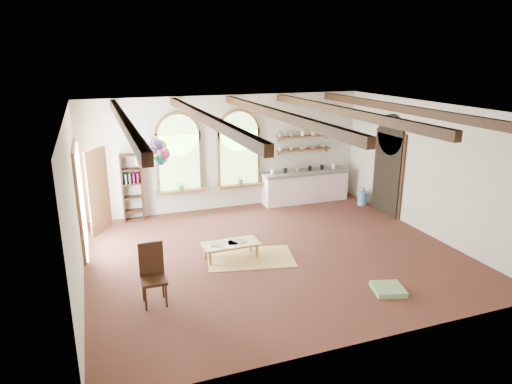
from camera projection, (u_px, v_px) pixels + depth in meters
name	position (u px, v px, depth m)	size (l,w,h in m)	color
floor	(274.00, 254.00, 10.17)	(8.00, 8.00, 0.00)	#522822
ceiling_beams	(276.00, 114.00, 9.27)	(6.20, 6.80, 0.18)	#362011
window_left	(179.00, 156.00, 12.31)	(1.30, 0.28, 2.20)	brown
window_right	(239.00, 151.00, 12.87)	(1.30, 0.28, 2.20)	brown
left_doorway	(80.00, 200.00, 10.15)	(0.10, 1.90, 2.50)	brown
right_doorway	(387.00, 175.00, 12.49)	(0.10, 1.30, 2.40)	black
kitchen_counter	(305.00, 186.00, 13.66)	(2.68, 0.62, 0.94)	#F9D4D3
wall_shelf_lower	(303.00, 150.00, 13.51)	(1.70, 0.24, 0.04)	brown
wall_shelf_upper	(304.00, 136.00, 13.39)	(1.70, 0.24, 0.04)	brown
wall_clock	(340.00, 135.00, 13.88)	(0.32, 0.32, 0.04)	black
bookshelf	(132.00, 187.00, 12.00)	(0.53, 0.32, 1.80)	#362011
coffee_table	(231.00, 245.00, 9.87)	(1.23, 0.58, 0.35)	tan
side_chair	(154.00, 287.00, 8.06)	(0.44, 0.44, 1.10)	#362011
floor_mat	(251.00, 258.00, 9.93)	(1.86, 1.15, 0.02)	tan
floor_cushion	(388.00, 289.00, 8.53)	(0.55, 0.55, 0.10)	gray
water_jug_a	(330.00, 191.00, 14.02)	(0.28, 0.28, 0.55)	#5B83C3
water_jug_b	(362.00, 197.00, 13.39)	(0.27, 0.27, 0.53)	#5B83C3
balloon_cluster	(153.00, 152.00, 9.42)	(0.73, 0.78, 1.14)	white
table_book	(211.00, 245.00, 9.73)	(0.18, 0.25, 0.02)	olive
tablet	(239.00, 241.00, 9.95)	(0.19, 0.28, 0.01)	black
potted_plant_left	(181.00, 185.00, 12.44)	(0.27, 0.23, 0.30)	#598C4C
potted_plant_right	(240.00, 179.00, 13.00)	(0.27, 0.23, 0.30)	#598C4C
shelf_cup_a	(280.00, 149.00, 13.24)	(0.12, 0.10, 0.10)	white
shelf_cup_b	(291.00, 148.00, 13.36)	(0.10, 0.10, 0.09)	beige
shelf_bowl_a	(302.00, 148.00, 13.48)	(0.22, 0.22, 0.05)	beige
shelf_bowl_b	(313.00, 147.00, 13.59)	(0.20, 0.20, 0.06)	#8C664C
shelf_vase	(323.00, 144.00, 13.69)	(0.18, 0.18, 0.19)	slate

